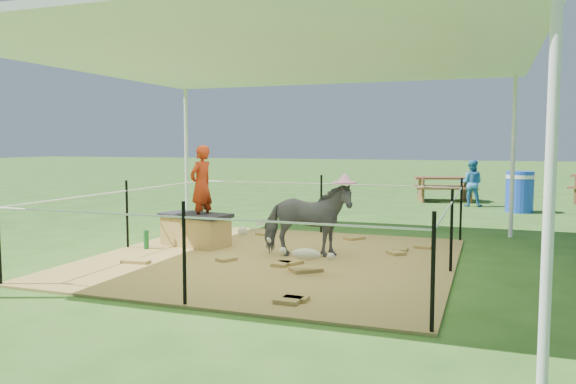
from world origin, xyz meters
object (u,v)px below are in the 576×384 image
(woman, at_px, (201,178))
(distant_person, at_px, (471,183))
(pony, at_px, (307,220))
(trash_barrel, at_px, (520,192))
(straw_bale, at_px, (196,231))
(foal, at_px, (306,252))
(green_bottle, at_px, (146,240))
(picnic_table_near, at_px, (444,189))

(woman, bearing_deg, distant_person, 165.16)
(pony, height_order, distant_person, distant_person)
(trash_barrel, bearing_deg, straw_bale, -127.06)
(foal, distance_m, distant_person, 8.34)
(woman, height_order, distant_person, woman)
(straw_bale, bearing_deg, foal, -28.92)
(green_bottle, xyz_separation_m, trash_barrel, (5.22, 6.63, 0.29))
(woman, distance_m, pony, 1.77)
(foal, xyz_separation_m, picnic_table_near, (0.84, 9.24, 0.03))
(green_bottle, xyz_separation_m, pony, (2.34, 0.23, 0.36))
(pony, distance_m, foal, 1.00)
(straw_bale, relative_size, trash_barrel, 1.05)
(straw_bale, xyz_separation_m, green_bottle, (-0.55, -0.45, -0.08))
(straw_bale, xyz_separation_m, foal, (2.07, -1.14, 0.04))
(woman, relative_size, picnic_table_near, 0.74)
(straw_bale, xyz_separation_m, picnic_table_near, (2.91, 8.09, 0.08))
(distant_person, bearing_deg, green_bottle, 65.53)
(pony, xyz_separation_m, foal, (0.29, -0.93, -0.24))
(green_bottle, relative_size, trash_barrel, 0.29)
(distant_person, bearing_deg, straw_bale, 67.43)
(distant_person, bearing_deg, foal, 83.91)
(distant_person, bearing_deg, woman, 68.07)
(pony, bearing_deg, picnic_table_near, -23.12)
(straw_bale, distance_m, trash_barrel, 7.75)
(green_bottle, height_order, pony, pony)
(foal, relative_size, distant_person, 0.82)
(pony, relative_size, trash_barrel, 1.28)
(straw_bale, distance_m, pony, 1.82)
(pony, relative_size, picnic_table_near, 0.76)
(green_bottle, height_order, distant_person, distant_person)
(woman, xyz_separation_m, green_bottle, (-0.65, -0.45, -0.86))
(foal, distance_m, trash_barrel, 7.78)
(trash_barrel, height_order, picnic_table_near, trash_barrel)
(green_bottle, xyz_separation_m, distant_person, (4.17, 7.50, 0.40))
(green_bottle, height_order, picnic_table_near, picnic_table_near)
(green_bottle, height_order, trash_barrel, trash_barrel)
(woman, height_order, foal, woman)
(green_bottle, distance_m, foal, 2.71)
(pony, height_order, foal, pony)
(green_bottle, distance_m, pony, 2.37)
(straw_bale, distance_m, distant_person, 7.93)
(woman, relative_size, trash_barrel, 1.26)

